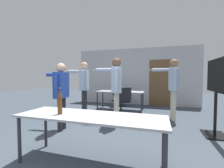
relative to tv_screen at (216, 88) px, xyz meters
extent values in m
cube|color=#BCBCC1|center=(-2.24, 3.28, 0.25)|extent=(5.58, 0.10, 2.61)
cube|color=brown|center=(-1.14, 3.22, -0.03)|extent=(0.90, 0.02, 2.05)
cube|color=#A8A8AD|center=(-2.13, -1.79, -0.34)|extent=(2.17, 0.67, 0.03)
cylinder|color=#2D2D33|center=(-3.16, -2.06, -0.70)|extent=(0.05, 0.05, 0.70)
cylinder|color=#2D2D33|center=(-1.11, -2.06, -0.70)|extent=(0.05, 0.05, 0.70)
cylinder|color=#2D2D33|center=(-3.16, -1.52, -0.70)|extent=(0.05, 0.05, 0.70)
cylinder|color=#2D2D33|center=(-1.11, -1.52, -0.70)|extent=(0.05, 0.05, 0.70)
cube|color=#A8A8AD|center=(-2.60, 1.87, -0.34)|extent=(1.80, 0.71, 0.03)
cylinder|color=#2D2D33|center=(-3.44, 1.58, -0.70)|extent=(0.05, 0.05, 0.70)
cylinder|color=#2D2D33|center=(-1.76, 1.58, -0.70)|extent=(0.05, 0.05, 0.70)
cylinder|color=#2D2D33|center=(-3.44, 2.17, -0.70)|extent=(0.05, 0.05, 0.70)
cylinder|color=#2D2D33|center=(-1.76, 2.17, -0.70)|extent=(0.05, 0.05, 0.70)
cube|color=black|center=(0.00, 0.00, -1.04)|extent=(0.44, 0.56, 0.03)
cylinder|color=black|center=(0.00, 0.00, -0.56)|extent=(0.06, 0.06, 0.93)
cube|color=black|center=(0.00, 0.00, 0.26)|extent=(0.04, 1.12, 0.72)
cube|color=#14331E|center=(0.02, 0.00, 0.26)|extent=(0.01, 1.03, 0.63)
cylinder|color=#28282D|center=(-3.49, 0.58, -0.62)|extent=(0.14, 0.14, 0.86)
cylinder|color=#28282D|center=(-3.55, 0.76, -0.62)|extent=(0.14, 0.14, 0.86)
cube|color=silver|center=(-3.52, 0.67, 0.14)|extent=(0.39, 0.51, 0.68)
sphere|color=#DBAD89|center=(-3.52, 0.67, 0.60)|extent=(0.24, 0.24, 0.24)
cylinder|color=silver|center=(-3.43, 0.40, 0.12)|extent=(0.11, 0.11, 0.59)
cylinder|color=silver|center=(-3.89, 0.84, 0.42)|extent=(0.59, 0.30, 0.11)
cube|color=white|center=(-4.19, 0.74, 0.42)|extent=(0.13, 0.07, 0.03)
cylinder|color=beige|center=(-0.76, 0.93, -0.62)|extent=(0.13, 0.13, 0.88)
cylinder|color=beige|center=(-0.77, 1.10, -0.62)|extent=(0.13, 0.13, 0.88)
cube|color=silver|center=(-0.76, 1.02, 0.17)|extent=(0.27, 0.43, 0.69)
sphere|color=#936B4C|center=(-0.76, 1.02, 0.64)|extent=(0.24, 0.24, 0.24)
cylinder|color=silver|center=(-0.74, 0.76, 0.16)|extent=(0.10, 0.10, 0.60)
cylinder|color=silver|center=(-1.09, 1.24, 0.46)|extent=(0.61, 0.16, 0.10)
cube|color=white|center=(-1.42, 1.20, 0.46)|extent=(0.12, 0.05, 0.03)
cylinder|color=beige|center=(-2.25, 0.06, -0.62)|extent=(0.14, 0.14, 0.87)
cylinder|color=beige|center=(-2.30, 0.25, -0.62)|extent=(0.14, 0.14, 0.87)
cube|color=silver|center=(-2.27, 0.15, 0.16)|extent=(0.37, 0.52, 0.68)
sphere|color=brown|center=(-2.27, 0.15, 0.62)|extent=(0.24, 0.24, 0.24)
cylinder|color=silver|center=(-2.20, -0.13, 0.14)|extent=(0.11, 0.11, 0.59)
cylinder|color=silver|center=(-2.63, 0.36, 0.43)|extent=(0.60, 0.26, 0.11)
cube|color=white|center=(-2.95, 0.28, 0.43)|extent=(0.13, 0.07, 0.03)
cylinder|color=#28282D|center=(-3.41, -0.76, -0.66)|extent=(0.12, 0.12, 0.78)
cylinder|color=#28282D|center=(-3.43, -0.60, -0.66)|extent=(0.12, 0.12, 0.78)
cube|color=#23429E|center=(-3.42, -0.68, 0.04)|extent=(0.27, 0.42, 0.62)
sphere|color=#DBAD89|center=(-3.42, -0.68, 0.45)|extent=(0.22, 0.22, 0.22)
cylinder|color=#23429E|center=(-3.39, -0.92, 0.02)|extent=(0.09, 0.09, 0.53)
cylinder|color=#23429E|center=(-3.72, -0.47, 0.29)|extent=(0.54, 0.16, 0.09)
cube|color=white|center=(-4.01, -0.51, 0.29)|extent=(0.12, 0.05, 0.03)
cylinder|color=black|center=(-2.84, 2.69, -1.04)|extent=(0.52, 0.52, 0.03)
cylinder|color=black|center=(-2.84, 2.69, -0.83)|extent=(0.06, 0.06, 0.38)
cube|color=navy|center=(-2.84, 2.69, -0.60)|extent=(0.65, 0.65, 0.08)
cube|color=navy|center=(-3.04, 2.53, -0.35)|extent=(0.32, 0.38, 0.42)
cylinder|color=black|center=(-2.38, 1.08, -1.04)|extent=(0.52, 0.52, 0.03)
cylinder|color=black|center=(-2.38, 1.08, -0.82)|extent=(0.06, 0.06, 0.42)
cube|color=black|center=(-2.38, 1.08, -0.57)|extent=(0.65, 0.65, 0.08)
cube|color=black|center=(-2.20, 0.89, -0.32)|extent=(0.36, 0.34, 0.42)
cylinder|color=#563314|center=(-2.59, -1.86, -0.19)|extent=(0.07, 0.07, 0.27)
cone|color=#563314|center=(-2.59, -1.86, 0.00)|extent=(0.06, 0.06, 0.12)
cylinder|color=gold|center=(-2.59, -1.86, 0.07)|extent=(0.03, 0.03, 0.01)
camera|label=1|loc=(-1.19, -3.74, 0.23)|focal=24.00mm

